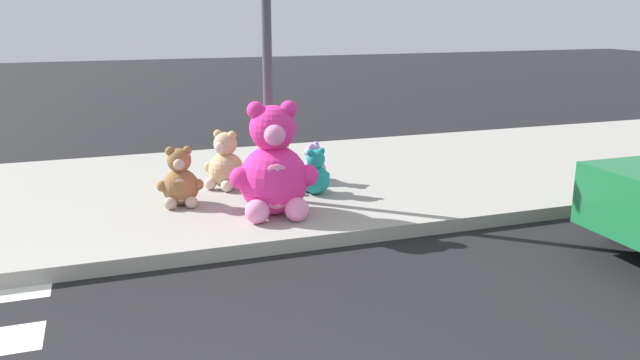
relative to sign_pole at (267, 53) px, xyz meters
The scene contains 9 objects.
sidewalk 2.19m from the sign_pole, 141.29° to the left, with size 28.00×4.40×0.15m, color #9E9B93.
sign_pole is the anchor object (origin of this frame).
plush_pink_large 1.34m from the sign_pole, 100.06° to the right, with size 0.95×0.86×1.24m.
plush_teal 1.58m from the sign_pole, ahead, with size 0.43×0.40×0.57m.
plush_tan 1.60m from the sign_pole, 121.62° to the left, with size 0.52×0.52×0.73m.
plush_lime 1.80m from the sign_pole, 68.15° to the left, with size 0.40×0.46×0.59m.
plush_brown 1.76m from the sign_pole, behind, with size 0.52×0.47×0.68m.
plush_red 1.56m from the sign_pole, 79.10° to the left, with size 0.44×0.47×0.62m.
plush_lavender 1.74m from the sign_pole, 37.74° to the left, with size 0.38×0.37×0.52m.
Camera 1 is at (-0.79, -2.56, 2.30)m, focal length 35.30 mm.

